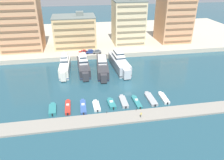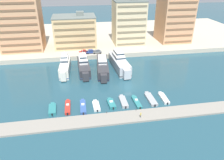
{
  "view_description": "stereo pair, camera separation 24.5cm",
  "coord_description": "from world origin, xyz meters",
  "px_view_note": "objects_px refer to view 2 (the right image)",
  "views": [
    {
      "loc": [
        -17.48,
        -66.26,
        37.82
      ],
      "look_at": [
        -5.63,
        2.03,
        2.5
      ],
      "focal_mm": 35.0,
      "sensor_mm": 36.0,
      "label": 1
    },
    {
      "loc": [
        -17.24,
        -66.31,
        37.82
      ],
      "look_at": [
        -5.63,
        2.03,
        2.5
      ],
      "focal_mm": 35.0,
      "sensor_mm": 36.0,
      "label": 2
    }
  ],
  "objects_px": {
    "motorboat_teal_center": "(111,104)",
    "car_grey_mid_left": "(97,51)",
    "yacht_ivory_far_left": "(65,66)",
    "car_red_far_left": "(84,52)",
    "motorboat_white_far_right": "(164,98)",
    "yacht_silver_center_left": "(119,62)",
    "motorboat_grey_right": "(151,99)",
    "pedestrian_near_edge": "(141,114)",
    "motorboat_red_left": "(68,107)",
    "motorboat_teal_mid_right": "(137,102)",
    "motorboat_grey_center_right": "(123,102)",
    "motorboat_teal_far_left": "(52,109)",
    "motorboat_blue_mid_left": "(83,107)",
    "motorboat_white_center_left": "(96,106)",
    "yacht_charcoal_left": "(84,66)",
    "car_blue_left": "(91,51)",
    "yacht_charcoal_mid_left": "(103,66)"
  },
  "relations": [
    {
      "from": "motorboat_teal_mid_right",
      "to": "motorboat_white_far_right",
      "type": "bearing_deg",
      "value": 4.67
    },
    {
      "from": "yacht_ivory_far_left",
      "to": "motorboat_teal_center",
      "type": "bearing_deg",
      "value": -61.96
    },
    {
      "from": "yacht_charcoal_left",
      "to": "motorboat_blue_mid_left",
      "type": "height_order",
      "value": "yacht_charcoal_left"
    },
    {
      "from": "yacht_ivory_far_left",
      "to": "car_red_far_left",
      "type": "height_order",
      "value": "yacht_ivory_far_left"
    },
    {
      "from": "yacht_ivory_far_left",
      "to": "motorboat_teal_center",
      "type": "xyz_separation_m",
      "value": [
        14.49,
        -27.19,
        -2.19
      ]
    },
    {
      "from": "yacht_charcoal_left",
      "to": "car_red_far_left",
      "type": "distance_m",
      "value": 15.69
    },
    {
      "from": "motorboat_red_left",
      "to": "motorboat_grey_center_right",
      "type": "distance_m",
      "value": 17.32
    },
    {
      "from": "yacht_silver_center_left",
      "to": "motorboat_blue_mid_left",
      "type": "height_order",
      "value": "yacht_silver_center_left"
    },
    {
      "from": "motorboat_red_left",
      "to": "motorboat_teal_center",
      "type": "bearing_deg",
      "value": -1.91
    },
    {
      "from": "motorboat_teal_mid_right",
      "to": "car_red_far_left",
      "type": "height_order",
      "value": "car_red_far_left"
    },
    {
      "from": "motorboat_teal_far_left",
      "to": "motorboat_teal_mid_right",
      "type": "distance_m",
      "value": 25.89
    },
    {
      "from": "motorboat_teal_center",
      "to": "car_grey_mid_left",
      "type": "height_order",
      "value": "car_grey_mid_left"
    },
    {
      "from": "yacht_charcoal_mid_left",
      "to": "motorboat_teal_far_left",
      "type": "bearing_deg",
      "value": -125.61
    },
    {
      "from": "motorboat_grey_center_right",
      "to": "motorboat_white_far_right",
      "type": "distance_m",
      "value": 13.37
    },
    {
      "from": "yacht_silver_center_left",
      "to": "car_red_far_left",
      "type": "xyz_separation_m",
      "value": [
        -14.21,
        15.35,
        0.28
      ]
    },
    {
      "from": "yacht_ivory_far_left",
      "to": "yacht_silver_center_left",
      "type": "bearing_deg",
      "value": -0.59
    },
    {
      "from": "motorboat_red_left",
      "to": "motorboat_grey_right",
      "type": "bearing_deg",
      "value": 0.52
    },
    {
      "from": "motorboat_blue_mid_left",
      "to": "car_blue_left",
      "type": "relative_size",
      "value": 1.89
    },
    {
      "from": "motorboat_red_left",
      "to": "motorboat_grey_right",
      "type": "height_order",
      "value": "motorboat_red_left"
    },
    {
      "from": "motorboat_teal_center",
      "to": "motorboat_grey_right",
      "type": "relative_size",
      "value": 0.71
    },
    {
      "from": "motorboat_grey_center_right",
      "to": "car_red_far_left",
      "type": "bearing_deg",
      "value": 103.74
    },
    {
      "from": "yacht_charcoal_left",
      "to": "car_red_far_left",
      "type": "relative_size",
      "value": 4.63
    },
    {
      "from": "motorboat_teal_far_left",
      "to": "motorboat_white_center_left",
      "type": "distance_m",
      "value": 13.09
    },
    {
      "from": "yacht_silver_center_left",
      "to": "motorboat_teal_center",
      "type": "bearing_deg",
      "value": -106.53
    },
    {
      "from": "pedestrian_near_edge",
      "to": "yacht_silver_center_left",
      "type": "bearing_deg",
      "value": 88.41
    },
    {
      "from": "motorboat_blue_mid_left",
      "to": "motorboat_grey_right",
      "type": "distance_m",
      "value": 21.77
    },
    {
      "from": "yacht_silver_center_left",
      "to": "motorboat_red_left",
      "type": "xyz_separation_m",
      "value": [
        -21.32,
        -26.52,
        -2.32
      ]
    },
    {
      "from": "motorboat_teal_far_left",
      "to": "car_blue_left",
      "type": "height_order",
      "value": "car_blue_left"
    },
    {
      "from": "yacht_silver_center_left",
      "to": "motorboat_teal_far_left",
      "type": "xyz_separation_m",
      "value": [
        -25.81,
        -27.02,
        -2.27
      ]
    },
    {
      "from": "yacht_silver_center_left",
      "to": "motorboat_white_center_left",
      "type": "height_order",
      "value": "yacht_silver_center_left"
    },
    {
      "from": "yacht_silver_center_left",
      "to": "car_red_far_left",
      "type": "distance_m",
      "value": 20.92
    },
    {
      "from": "motorboat_teal_mid_right",
      "to": "motorboat_white_far_right",
      "type": "distance_m",
      "value": 9.32
    },
    {
      "from": "yacht_charcoal_left",
      "to": "motorboat_grey_right",
      "type": "height_order",
      "value": "yacht_charcoal_left"
    },
    {
      "from": "yacht_charcoal_left",
      "to": "yacht_charcoal_mid_left",
      "type": "bearing_deg",
      "value": -6.8
    },
    {
      "from": "motorboat_grey_right",
      "to": "pedestrian_near_edge",
      "type": "bearing_deg",
      "value": -123.58
    },
    {
      "from": "yacht_charcoal_left",
      "to": "motorboat_blue_mid_left",
      "type": "xyz_separation_m",
      "value": [
        -1.71,
        -26.87,
        -2.03
      ]
    },
    {
      "from": "motorboat_blue_mid_left",
      "to": "motorboat_white_center_left",
      "type": "height_order",
      "value": "motorboat_blue_mid_left"
    },
    {
      "from": "yacht_charcoal_left",
      "to": "motorboat_grey_center_right",
      "type": "relative_size",
      "value": 2.62
    },
    {
      "from": "motorboat_white_far_right",
      "to": "car_grey_mid_left",
      "type": "xyz_separation_m",
      "value": [
        -17.17,
        40.99,
        2.63
      ]
    },
    {
      "from": "motorboat_grey_right",
      "to": "car_red_far_left",
      "type": "height_order",
      "value": "car_red_far_left"
    },
    {
      "from": "motorboat_white_far_right",
      "to": "yacht_charcoal_left",
      "type": "bearing_deg",
      "value": 133.1
    },
    {
      "from": "yacht_charcoal_mid_left",
      "to": "car_red_far_left",
      "type": "xyz_separation_m",
      "value": [
        -6.88,
        16.58,
        0.91
      ]
    },
    {
      "from": "yacht_charcoal_mid_left",
      "to": "motorboat_blue_mid_left",
      "type": "relative_size",
      "value": 2.88
    },
    {
      "from": "motorboat_blue_mid_left",
      "to": "yacht_charcoal_mid_left",
      "type": "bearing_deg",
      "value": 70.08
    },
    {
      "from": "yacht_charcoal_left",
      "to": "car_blue_left",
      "type": "xyz_separation_m",
      "value": [
        4.1,
        15.46,
        0.54
      ]
    },
    {
      "from": "motorboat_blue_mid_left",
      "to": "motorboat_white_center_left",
      "type": "relative_size",
      "value": 1.29
    },
    {
      "from": "yacht_silver_center_left",
      "to": "motorboat_grey_center_right",
      "type": "height_order",
      "value": "yacht_silver_center_left"
    },
    {
      "from": "yacht_silver_center_left",
      "to": "motorboat_blue_mid_left",
      "type": "relative_size",
      "value": 2.81
    },
    {
      "from": "motorboat_white_center_left",
      "to": "motorboat_teal_mid_right",
      "type": "height_order",
      "value": "motorboat_white_center_left"
    },
    {
      "from": "motorboat_red_left",
      "to": "motorboat_white_far_right",
      "type": "xyz_separation_m",
      "value": [
        30.69,
        0.13,
        -0.04
      ]
    }
  ]
}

